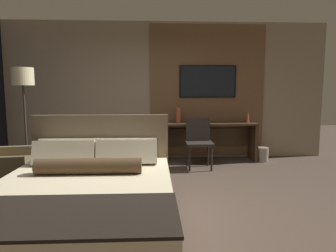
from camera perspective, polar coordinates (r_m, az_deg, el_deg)
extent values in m
plane|color=#4C3D33|center=(3.92, -2.85, -14.46)|extent=(16.00, 16.00, 0.00)
cube|color=gray|center=(6.25, -2.89, 6.67)|extent=(7.20, 0.06, 2.80)
cube|color=brown|center=(6.30, 7.48, 6.62)|extent=(2.37, 0.03, 2.70)
cube|color=#33281E|center=(3.14, -15.99, -18.21)|extent=(1.66, 2.12, 0.22)
cube|color=beige|center=(3.04, -16.17, -13.58)|extent=(1.71, 2.18, 0.32)
cube|color=black|center=(2.34, -20.47, -15.58)|extent=(1.73, 0.76, 0.02)
cube|color=brown|center=(4.05, -12.55, -5.73)|extent=(1.75, 0.08, 1.11)
cube|color=beige|center=(3.97, -18.18, -4.28)|extent=(0.72, 0.23, 0.31)
cube|color=beige|center=(3.84, -7.54, -4.36)|extent=(0.72, 0.23, 0.31)
cube|color=beige|center=(3.77, -19.02, -4.89)|extent=(0.72, 0.25, 0.32)
cube|color=beige|center=(3.64, -7.81, -5.01)|extent=(0.72, 0.25, 0.32)
cylinder|color=#4C3823|center=(3.30, -14.84, -7.39)|extent=(1.11, 0.17, 0.17)
cube|color=#422D1E|center=(6.06, 7.86, 0.47)|extent=(1.87, 0.52, 0.03)
cube|color=#422D1E|center=(6.02, -0.70, -3.22)|extent=(0.06, 0.47, 0.73)
cube|color=#422D1E|center=(6.34, 15.86, -2.96)|extent=(0.06, 0.47, 0.73)
cube|color=#422D1E|center=(6.34, 7.42, -2.08)|extent=(1.75, 0.02, 0.37)
cube|color=black|center=(6.27, 7.57, 8.42)|extent=(1.17, 0.04, 0.66)
cube|color=black|center=(6.25, 7.60, 8.42)|extent=(1.10, 0.01, 0.60)
cube|color=#28231E|center=(5.44, 5.99, -3.34)|extent=(0.49, 0.46, 0.05)
cube|color=#28231E|center=(5.60, 5.73, -0.61)|extent=(0.45, 0.11, 0.42)
cylinder|color=black|center=(5.29, 4.15, -6.31)|extent=(0.04, 0.04, 0.44)
cylinder|color=black|center=(5.35, 8.30, -6.22)|extent=(0.04, 0.04, 0.44)
cylinder|color=black|center=(5.65, 3.74, -5.45)|extent=(0.04, 0.04, 0.44)
cylinder|color=black|center=(5.70, 7.63, -5.39)|extent=(0.04, 0.04, 0.44)
cube|color=brown|center=(4.92, -29.08, -8.29)|extent=(0.93, 0.80, 0.42)
cube|color=brown|center=(5.27, -27.85, -6.47)|extent=(0.84, 0.23, 0.56)
cylinder|color=#282623|center=(5.53, -25.05, -8.54)|extent=(0.28, 0.28, 0.03)
cylinder|color=#332D28|center=(5.39, -25.46, -0.78)|extent=(0.03, 0.03, 1.54)
cylinder|color=beige|center=(5.35, -25.95, 8.49)|extent=(0.34, 0.34, 0.28)
cone|color=#B2563D|center=(6.24, 14.96, 1.79)|extent=(0.07, 0.07, 0.25)
cylinder|color=#B2563D|center=(6.05, 2.03, 2.12)|extent=(0.10, 0.10, 0.30)
cylinder|color=gray|center=(6.31, 17.60, -5.17)|extent=(0.22, 0.22, 0.28)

